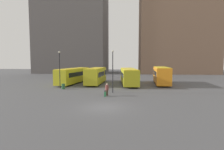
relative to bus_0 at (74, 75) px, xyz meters
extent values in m
plane|color=#4C4C4F|center=(8.62, -17.92, -1.65)|extent=(160.00, 160.00, 0.00)
cube|color=#5B5656|center=(-10.85, 33.50, 18.16)|extent=(26.03, 17.08, 39.62)
cube|color=#7F604C|center=(28.40, 33.50, 14.48)|extent=(26.64, 15.52, 32.26)
cube|color=gold|center=(-0.01, -0.10, -0.05)|extent=(3.69, 12.08, 2.69)
cube|color=black|center=(0.52, 4.74, 0.29)|extent=(2.67, 2.43, 1.02)
cube|color=black|center=(-0.13, -1.17, 0.29)|extent=(3.25, 7.83, 0.81)
cube|color=yellow|center=(-0.01, -0.10, 1.34)|extent=(3.47, 11.82, 0.08)
cylinder|color=black|center=(0.39, 3.56, -1.18)|extent=(2.40, 1.19, 0.95)
cylinder|color=black|center=(-0.41, -3.76, -1.18)|extent=(2.40, 1.19, 0.95)
cube|color=gold|center=(4.64, -0.95, 0.01)|extent=(2.76, 9.19, 2.81)
cube|color=black|center=(4.76, 2.78, 0.36)|extent=(2.55, 1.76, 1.07)
cube|color=black|center=(4.61, -1.77, 0.36)|extent=(2.68, 5.91, 0.84)
cube|color=yellow|center=(4.64, -0.95, 1.46)|extent=(2.56, 9.00, 0.08)
cylinder|color=black|center=(4.73, 1.87, -1.18)|extent=(2.39, 1.02, 0.94)
cylinder|color=black|center=(4.55, -3.77, -1.18)|extent=(2.39, 1.02, 0.94)
cube|color=gold|center=(10.98, -0.90, -0.03)|extent=(3.60, 11.53, 2.66)
cube|color=black|center=(10.56, 3.74, 0.30)|extent=(2.81, 2.31, 1.01)
cube|color=black|center=(11.07, -1.91, 0.30)|extent=(3.26, 7.46, 0.80)
cube|color=yellow|center=(10.98, -0.90, 1.34)|extent=(3.37, 11.28, 0.08)
cylinder|color=black|center=(10.67, 2.61, -1.12)|extent=(2.57, 1.28, 1.06)
cylinder|color=black|center=(11.29, -4.40, -1.12)|extent=(2.57, 1.28, 1.06)
cube|color=orange|center=(17.25, -0.02, 0.10)|extent=(3.22, 9.75, 2.97)
cube|color=black|center=(17.56, 3.90, 0.47)|extent=(2.65, 1.96, 1.13)
cube|color=black|center=(17.19, -0.88, 0.47)|extent=(2.98, 6.31, 0.89)
cube|color=yellow|center=(17.25, -0.02, 1.63)|extent=(3.00, 9.55, 0.08)
cylinder|color=black|center=(17.48, 2.94, -1.16)|extent=(2.45, 1.16, 0.98)
cylinder|color=black|center=(17.03, -2.99, -1.16)|extent=(2.45, 1.16, 0.98)
cylinder|color=#4C3828|center=(8.13, -12.32, -1.29)|extent=(0.16, 0.16, 0.73)
cylinder|color=#4C3828|center=(8.28, -12.30, -1.29)|extent=(0.16, 0.16, 0.73)
cylinder|color=brown|center=(8.20, -12.31, -0.61)|extent=(0.46, 0.46, 0.63)
sphere|color=beige|center=(8.20, -12.31, -0.17)|extent=(0.24, 0.24, 0.24)
cube|color=#28844C|center=(8.02, -12.79, -1.37)|extent=(0.28, 0.35, 0.56)
cube|color=black|center=(8.04, -12.90, -0.97)|extent=(0.13, 0.04, 0.25)
cylinder|color=black|center=(-0.15, -7.06, 1.25)|extent=(0.12, 0.12, 5.80)
sphere|color=beige|center=(-0.15, -7.06, 4.23)|extent=(0.28, 0.28, 0.28)
cylinder|color=black|center=(8.73, -10.00, 1.22)|extent=(0.12, 0.12, 5.74)
sphere|color=beige|center=(8.73, -10.00, 4.17)|extent=(0.28, 0.28, 0.28)
cylinder|color=#285633|center=(0.60, -7.59, -1.23)|extent=(0.52, 0.52, 0.85)
camera|label=1|loc=(10.94, -34.27, 2.74)|focal=28.00mm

